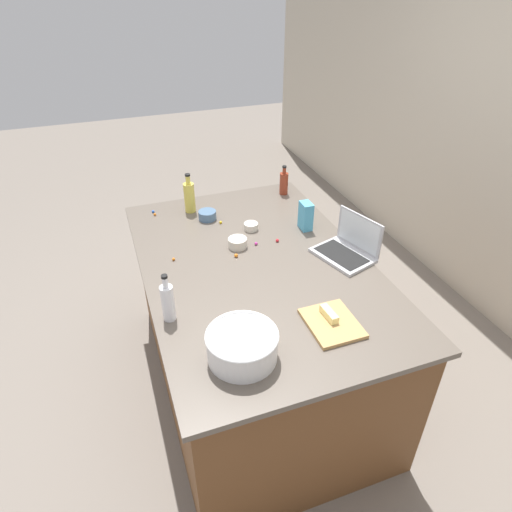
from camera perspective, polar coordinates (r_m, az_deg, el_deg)
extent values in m
plane|color=slate|center=(2.98, 0.00, -15.37)|extent=(12.00, 12.00, 0.00)
cube|color=brown|center=(2.66, 0.00, -9.24)|extent=(1.72, 1.11, 0.87)
cube|color=#60564C|center=(2.38, 0.00, -1.30)|extent=(1.78, 1.17, 0.03)
cube|color=#B7B7BC|center=(2.46, 10.99, 0.06)|extent=(0.36, 0.30, 0.02)
cube|color=black|center=(2.45, 10.85, 0.18)|extent=(0.31, 0.23, 0.00)
cube|color=#B7B7BC|center=(2.48, 13.09, 3.04)|extent=(0.29, 0.10, 0.20)
cube|color=silver|center=(2.48, 12.99, 3.00)|extent=(0.26, 0.08, 0.18)
cylinder|color=white|center=(1.82, -1.77, -11.49)|extent=(0.28, 0.28, 0.12)
cylinder|color=black|center=(1.81, -1.78, -11.36)|extent=(0.23, 0.23, 0.11)
torus|color=white|center=(1.78, -1.81, -10.13)|extent=(0.30, 0.30, 0.02)
cylinder|color=#DBC64C|center=(2.86, -8.50, 7.38)|extent=(0.07, 0.07, 0.19)
cylinder|color=#DBC64C|center=(2.81, -8.70, 9.60)|extent=(0.03, 0.03, 0.05)
cylinder|color=black|center=(2.80, -8.76, 10.21)|extent=(0.03, 0.03, 0.01)
cylinder|color=maroon|center=(3.08, 3.57, 9.22)|extent=(0.06, 0.06, 0.15)
cylinder|color=maroon|center=(3.04, 3.64, 10.86)|extent=(0.02, 0.02, 0.04)
cylinder|color=black|center=(3.03, 3.66, 11.32)|extent=(0.03, 0.03, 0.01)
cylinder|color=white|center=(2.01, -11.19, -5.92)|extent=(0.06, 0.06, 0.18)
cylinder|color=white|center=(1.94, -11.55, -3.32)|extent=(0.02, 0.02, 0.05)
cylinder|color=black|center=(1.92, -11.65, -2.58)|extent=(0.03, 0.03, 0.01)
cube|color=tan|center=(2.02, 9.69, -8.47)|extent=(0.26, 0.22, 0.02)
cube|color=#F4E58C|center=(2.02, 9.32, -7.32)|extent=(0.11, 0.04, 0.04)
cylinder|color=slate|center=(2.78, -6.24, 5.21)|extent=(0.11, 0.11, 0.05)
cylinder|color=beige|center=(2.50, -2.37, 1.71)|extent=(0.11, 0.11, 0.05)
cylinder|color=beige|center=(2.66, -0.65, 3.81)|extent=(0.08, 0.08, 0.04)
cube|color=#4CA5CC|center=(2.66, 6.38, 5.11)|extent=(0.09, 0.06, 0.17)
sphere|color=blue|center=(2.93, -13.01, 5.57)|extent=(0.02, 0.02, 0.02)
sphere|color=yellow|center=(2.74, -4.55, 4.31)|extent=(0.02, 0.02, 0.02)
sphere|color=red|center=(2.55, 2.74, 2.00)|extent=(0.02, 0.02, 0.02)
sphere|color=orange|center=(2.89, -12.81, 5.21)|extent=(0.02, 0.02, 0.02)
sphere|color=orange|center=(2.43, -10.50, -0.41)|extent=(0.02, 0.02, 0.02)
sphere|color=orange|center=(2.42, -2.56, 0.07)|extent=(0.02, 0.02, 0.02)
sphere|color=#CC3399|center=(2.52, 0.01, 1.60)|extent=(0.02, 0.02, 0.02)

